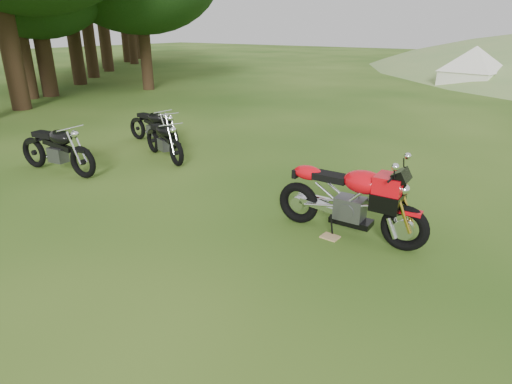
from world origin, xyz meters
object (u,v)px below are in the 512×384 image
Objects in this scene: vintage_moto_b at (152,125)px; sport_motorcycle at (350,194)px; vintage_moto_c at (163,126)px; vintage_moto_d at (164,139)px; tent_left at (474,64)px; vintage_moto_a at (56,148)px; plywood_board at (330,237)px.

sport_motorcycle is at bearing -13.08° from vintage_moto_b.
vintage_moto_c is 1.51m from vintage_moto_d.
tent_left is (3.47, 18.84, 0.63)m from vintage_moto_d.
vintage_moto_b is at bearing -125.56° from vintage_moto_c.
vintage_moto_d is at bearing 165.10° from sport_motorcycle.
vintage_moto_b is 18.62m from tent_left.
vintage_moto_a is (-6.45, -0.87, -0.11)m from sport_motorcycle.
vintage_moto_b is at bearing -92.16° from tent_left.
vintage_moto_b is (-0.23, 2.95, -0.06)m from vintage_moto_a.
vintage_moto_a reaches higher than vintage_moto_c.
vintage_moto_c is at bearing 82.12° from vintage_moto_a.
plywood_board is 0.14× the size of vintage_moto_b.
vintage_moto_a is 1.12× the size of vintage_moto_b.
plywood_board is 0.12× the size of vintage_moto_a.
vintage_moto_b is at bearing 160.66° from sport_motorcycle.
vintage_moto_c is (-6.43, 2.23, -0.20)m from sport_motorcycle.
tent_left is at bearing 99.17° from vintage_moto_d.
sport_motorcycle is 1.24× the size of vintage_moto_c.
sport_motorcycle is at bearing 2.54° from vintage_moto_c.
vintage_moto_c is at bearing 157.06° from vintage_moto_d.
plywood_board is at bearing -72.39° from tent_left.
vintage_moto_c is at bearing 158.50° from plywood_board.
vintage_moto_b is at bearing 86.81° from vintage_moto_a.
tent_left is (4.82, 17.98, 0.63)m from vintage_moto_b.
vintage_moto_b is (-6.51, 2.31, 0.50)m from plywood_board.
sport_motorcycle is 5.46m from vintage_moto_d.
vintage_moto_a is 3.10m from vintage_moto_c.
vintage_moto_c reaches higher than plywood_board.
plywood_board is at bearing -15.34° from vintage_moto_b.
vintage_moto_a is at bearing -89.53° from tent_left.
vintage_moto_c is (0.02, 3.10, -0.09)m from vintage_moto_a.
vintage_moto_b is 1.05× the size of vintage_moto_c.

